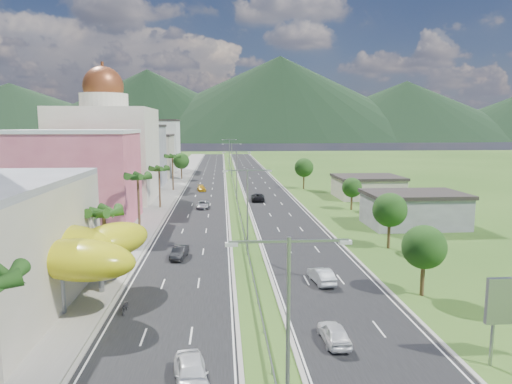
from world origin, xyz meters
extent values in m
plane|color=#2D5119|center=(0.00, 0.00, 0.00)|extent=(500.00, 500.00, 0.00)
cube|color=black|center=(-7.50, 90.00, 0.02)|extent=(11.00, 260.00, 0.04)
cube|color=black|center=(7.50, 90.00, 0.02)|extent=(11.00, 260.00, 0.04)
cube|color=gray|center=(-17.00, 90.00, 0.06)|extent=(7.00, 260.00, 0.12)
cube|color=gray|center=(0.00, 72.00, 0.62)|extent=(0.08, 216.00, 0.28)
cube|color=gray|center=(0.00, 174.00, 0.35)|extent=(0.10, 0.12, 0.70)
cylinder|color=gray|center=(0.00, -25.00, 5.50)|extent=(0.20, 0.20, 11.00)
cube|color=gray|center=(-1.44, -25.00, 10.80)|extent=(2.88, 0.12, 0.12)
cube|color=gray|center=(1.44, -25.00, 10.80)|extent=(2.88, 0.12, 0.12)
cube|color=silver|center=(-2.72, -25.00, 10.70)|extent=(0.60, 0.25, 0.18)
cube|color=silver|center=(2.72, -25.00, 10.70)|extent=(0.60, 0.25, 0.18)
cylinder|color=gray|center=(0.00, 10.00, 5.50)|extent=(0.20, 0.20, 11.00)
cube|color=gray|center=(-1.44, 10.00, 10.80)|extent=(2.88, 0.12, 0.12)
cube|color=gray|center=(1.44, 10.00, 10.80)|extent=(2.88, 0.12, 0.12)
cube|color=silver|center=(-2.72, 10.00, 10.70)|extent=(0.60, 0.25, 0.18)
cube|color=silver|center=(2.72, 10.00, 10.70)|extent=(0.60, 0.25, 0.18)
cylinder|color=gray|center=(0.00, 50.00, 5.50)|extent=(0.20, 0.20, 11.00)
cube|color=gray|center=(-1.44, 50.00, 10.80)|extent=(2.88, 0.12, 0.12)
cube|color=gray|center=(1.44, 50.00, 10.80)|extent=(2.88, 0.12, 0.12)
cube|color=silver|center=(-2.72, 50.00, 10.70)|extent=(0.60, 0.25, 0.18)
cube|color=silver|center=(2.72, 50.00, 10.70)|extent=(0.60, 0.25, 0.18)
cylinder|color=gray|center=(0.00, 95.00, 5.50)|extent=(0.20, 0.20, 11.00)
cube|color=gray|center=(-1.44, 95.00, 10.80)|extent=(2.88, 0.12, 0.12)
cube|color=gray|center=(1.44, 95.00, 10.80)|extent=(2.88, 0.12, 0.12)
cube|color=silver|center=(-2.72, 95.00, 10.70)|extent=(0.60, 0.25, 0.18)
cube|color=silver|center=(2.72, 95.00, 10.70)|extent=(0.60, 0.25, 0.18)
cylinder|color=gray|center=(0.00, 140.00, 5.50)|extent=(0.20, 0.20, 11.00)
cube|color=gray|center=(-1.44, 140.00, 10.80)|extent=(2.88, 0.12, 0.12)
cube|color=gray|center=(1.44, 140.00, 10.80)|extent=(2.88, 0.12, 0.12)
cube|color=silver|center=(-2.72, 140.00, 10.70)|extent=(0.60, 0.25, 0.18)
cube|color=silver|center=(2.72, 140.00, 10.70)|extent=(0.60, 0.25, 0.18)
cylinder|color=gray|center=(-24.00, -2.00, 2.00)|extent=(0.50, 0.50, 4.00)
cylinder|color=gray|center=(-17.00, -7.00, 2.00)|extent=(0.50, 0.50, 4.00)
cylinder|color=gray|center=(-15.00, -2.00, 2.00)|extent=(0.50, 0.50, 4.00)
cube|color=#C55065|center=(-28.00, 32.00, 7.50)|extent=(20.00, 15.00, 15.00)
cube|color=beige|center=(-28.00, 55.00, 10.00)|extent=(20.00, 20.00, 20.00)
cylinder|color=beige|center=(-28.00, 55.00, 21.50)|extent=(10.00, 10.00, 3.00)
sphere|color=brown|center=(-28.00, 55.00, 24.50)|extent=(8.40, 8.40, 8.40)
cube|color=gray|center=(-27.00, 80.00, 8.00)|extent=(16.00, 15.00, 16.00)
cube|color=#A8A28A|center=(-27.00, 102.00, 6.50)|extent=(16.00, 15.00, 13.00)
cube|color=silver|center=(-27.00, 125.00, 9.00)|extent=(16.00, 15.00, 18.00)
cylinder|color=gray|center=(15.00, -18.00, 1.60)|extent=(0.24, 0.24, 3.20)
cube|color=gray|center=(28.00, 25.00, 2.50)|extent=(15.00, 10.00, 5.00)
cube|color=#A8A28A|center=(30.00, 55.00, 2.20)|extent=(14.00, 12.00, 4.40)
cylinder|color=#47301C|center=(-15.50, 2.00, 3.75)|extent=(0.36, 0.36, 7.50)
cylinder|color=#47301C|center=(-15.50, 22.00, 4.50)|extent=(0.36, 0.36, 9.00)
cylinder|color=#47301C|center=(-15.50, 45.00, 4.00)|extent=(0.36, 0.36, 8.00)
cylinder|color=#47301C|center=(-15.50, 70.00, 4.40)|extent=(0.36, 0.36, 8.80)
cylinder|color=#47301C|center=(-15.50, 95.00, 2.45)|extent=(0.40, 0.40, 4.90)
sphere|color=#204716|center=(-15.50, 95.00, 5.60)|extent=(4.90, 4.90, 4.90)
cylinder|color=#47301C|center=(16.00, -5.00, 2.10)|extent=(0.40, 0.40, 4.20)
sphere|color=#204716|center=(16.00, -5.00, 4.80)|extent=(4.20, 4.20, 4.20)
cylinder|color=#47301C|center=(19.00, 12.00, 2.27)|extent=(0.40, 0.40, 4.55)
sphere|color=#204716|center=(19.00, 12.00, 5.20)|extent=(4.55, 4.55, 4.55)
cylinder|color=#47301C|center=(22.00, 40.00, 1.92)|extent=(0.40, 0.40, 3.85)
sphere|color=#204716|center=(22.00, 40.00, 4.40)|extent=(3.85, 3.85, 3.85)
cylinder|color=#47301C|center=(18.00, 70.00, 2.45)|extent=(0.40, 0.40, 4.90)
sphere|color=#204716|center=(18.00, 70.00, 5.60)|extent=(4.90, 4.90, 4.90)
imported|color=white|center=(-5.18, -19.04, 0.90)|extent=(2.79, 5.28, 1.71)
imported|color=black|center=(-8.46, 9.28, 0.77)|extent=(2.16, 4.60, 1.46)
imported|color=#95979B|center=(-6.96, 43.96, 0.76)|extent=(2.60, 5.25, 1.43)
imported|color=gold|center=(-8.28, 68.10, 0.72)|extent=(2.65, 4.94, 1.36)
imported|color=white|center=(5.16, -13.97, 0.79)|extent=(1.93, 4.46, 1.50)
imported|color=#ACAFB3|center=(7.08, -0.89, 0.83)|extent=(2.23, 4.94, 1.57)
imported|color=black|center=(4.60, 52.01, 0.86)|extent=(2.99, 6.02, 1.64)
imported|color=black|center=(-11.70, -7.06, 0.72)|extent=(0.66, 2.14, 1.37)
camera|label=1|loc=(-3.14, -45.82, 16.20)|focal=32.00mm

